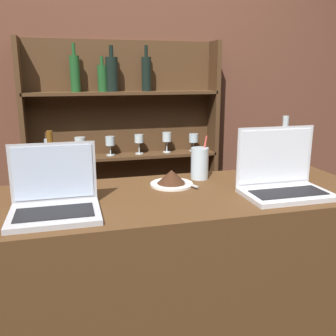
% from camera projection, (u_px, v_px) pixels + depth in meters
% --- Properties ---
extents(bar_counter, '(1.61, 0.59, 1.03)m').
position_uv_depth(bar_counter, '(174.00, 308.00, 1.60)').
color(bar_counter, '#4C3019').
rests_on(bar_counter, ground_plane).
extents(back_wall, '(7.00, 0.06, 2.70)m').
position_uv_depth(back_wall, '(125.00, 94.00, 2.59)').
color(back_wall, brown).
rests_on(back_wall, ground_plane).
extents(back_shelf, '(1.31, 0.18, 1.71)m').
position_uv_depth(back_shelf, '(124.00, 159.00, 2.62)').
color(back_shelf, '#472D19').
rests_on(back_shelf, ground_plane).
extents(laptop_near, '(0.29, 0.24, 0.23)m').
position_uv_depth(laptop_near, '(54.00, 199.00, 1.26)').
color(laptop_near, '#ADADB2').
rests_on(laptop_near, bar_counter).
extents(laptop_far, '(0.33, 0.21, 0.26)m').
position_uv_depth(laptop_far, '(282.00, 179.00, 1.47)').
color(laptop_far, silver).
rests_on(laptop_far, bar_counter).
extents(cake_plate, '(0.18, 0.18, 0.07)m').
position_uv_depth(cake_plate, '(172.00, 179.00, 1.58)').
color(cake_plate, silver).
rests_on(cake_plate, bar_counter).
extents(water_glass, '(0.08, 0.08, 0.19)m').
position_uv_depth(water_glass, '(200.00, 163.00, 1.68)').
color(water_glass, silver).
rests_on(water_glass, bar_counter).
extents(wine_bottle_clear, '(0.08, 0.08, 0.28)m').
position_uv_depth(wine_bottle_clear, '(283.00, 155.00, 1.67)').
color(wine_bottle_clear, '#B2C1C6').
rests_on(wine_bottle_clear, bar_counter).
extents(wine_bottle_amber, '(0.07, 0.07, 0.24)m').
position_uv_depth(wine_bottle_amber, '(52.00, 167.00, 1.52)').
color(wine_bottle_amber, brown).
rests_on(wine_bottle_amber, bar_counter).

